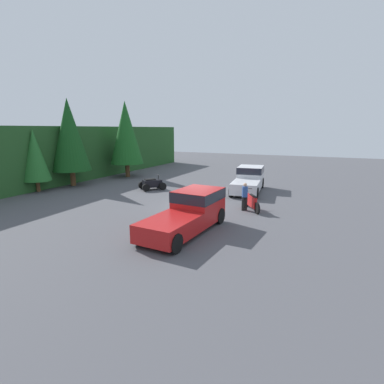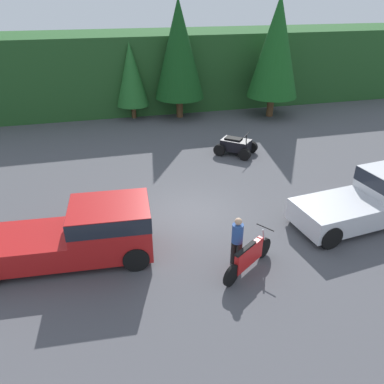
# 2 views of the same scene
# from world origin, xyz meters

# --- Properties ---
(ground_plane) EXTENTS (80.00, 80.00, 0.00)m
(ground_plane) POSITION_xyz_m (0.00, 0.00, 0.00)
(ground_plane) COLOR #4C4C51
(hillside_backdrop) EXTENTS (44.00, 6.00, 4.99)m
(hillside_backdrop) POSITION_xyz_m (0.00, 16.00, 2.50)
(hillside_backdrop) COLOR #235123
(hillside_backdrop) RESTS_ON ground_plane
(tree_left) EXTENTS (2.09, 2.09, 4.75)m
(tree_left) POSITION_xyz_m (-0.73, 12.84, 2.79)
(tree_left) COLOR brown
(tree_left) RESTS_ON ground_plane
(tree_mid_left) EXTENTS (3.19, 3.19, 7.25)m
(tree_mid_left) POSITION_xyz_m (2.27, 12.31, 4.26)
(tree_mid_left) COLOR brown
(tree_mid_left) RESTS_ON ground_plane
(tree_mid_right) EXTENTS (3.27, 3.27, 7.43)m
(tree_mid_right) POSITION_xyz_m (8.19, 11.01, 4.37)
(tree_mid_right) COLOR brown
(tree_mid_right) RESTS_ON ground_plane
(pickup_truck_red) EXTENTS (5.48, 2.38, 1.82)m
(pickup_truck_red) POSITION_xyz_m (-3.89, -1.64, 0.95)
(pickup_truck_red) COLOR red
(pickup_truck_red) RESTS_ON ground_plane
(pickup_truck_second) EXTENTS (5.43, 2.57, 1.82)m
(pickup_truck_second) POSITION_xyz_m (6.44, -1.90, 0.95)
(pickup_truck_second) COLOR silver
(pickup_truck_second) RESTS_ON ground_plane
(dirt_bike) EXTENTS (2.04, 1.43, 1.15)m
(dirt_bike) POSITION_xyz_m (0.85, -3.49, 0.48)
(dirt_bike) COLOR black
(dirt_bike) RESTS_ON ground_plane
(quad_atv) EXTENTS (2.35, 2.28, 1.15)m
(quad_atv) POSITION_xyz_m (3.64, 5.24, 0.45)
(quad_atv) COLOR black
(quad_atv) RESTS_ON ground_plane
(rider_person) EXTENTS (0.48, 0.48, 1.66)m
(rider_person) POSITION_xyz_m (0.59, -3.12, 0.90)
(rider_person) COLOR black
(rider_person) RESTS_ON ground_plane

